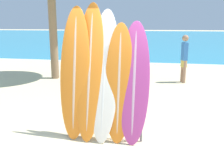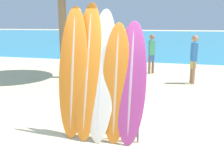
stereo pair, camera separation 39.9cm
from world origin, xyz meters
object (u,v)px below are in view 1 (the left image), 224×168
(surfboard_slot_0, at_px, (75,73))
(surfboard_slot_2, at_px, (104,76))
(surfboard_slot_3, at_px, (119,83))
(person_near_water, at_px, (184,57))
(surfboard_slot_1, at_px, (90,72))
(person_mid_beach, at_px, (142,52))
(surfboard_rack, at_px, (104,115))
(surfboard_slot_4, at_px, (134,83))

(surfboard_slot_0, bearing_deg, surfboard_slot_2, 3.24)
(surfboard_slot_3, height_order, person_near_water, surfboard_slot_3)
(surfboard_slot_0, distance_m, surfboard_slot_1, 0.29)
(person_mid_beach, bearing_deg, surfboard_slot_2, 54.83)
(surfboard_rack, xyz_separation_m, surfboard_slot_3, (0.29, 0.02, 0.64))
(surfboard_slot_2, xyz_separation_m, person_mid_beach, (0.11, 7.02, -0.30))
(surfboard_rack, distance_m, surfboard_slot_4, 0.87)
(person_near_water, bearing_deg, surfboard_slot_1, -41.75)
(surfboard_rack, distance_m, person_near_water, 5.78)
(surfboard_slot_1, bearing_deg, surfboard_slot_3, -5.03)
(surfboard_rack, height_order, surfboard_slot_2, surfboard_slot_2)
(surfboard_slot_0, distance_m, person_near_water, 5.94)
(surfboard_slot_1, relative_size, person_mid_beach, 1.51)
(person_near_water, xyz_separation_m, person_mid_beach, (-1.74, 1.63, -0.03))
(person_near_water, relative_size, person_mid_beach, 1.03)
(surfboard_slot_3, bearing_deg, person_mid_beach, 91.50)
(surfboard_slot_2, relative_size, person_near_water, 1.39)
(surfboard_slot_3, xyz_separation_m, person_near_water, (1.55, 5.43, -0.14))
(surfboard_slot_1, distance_m, person_mid_beach, 7.03)
(surfboard_slot_0, bearing_deg, surfboard_slot_1, 7.29)
(surfboard_slot_1, xyz_separation_m, person_mid_beach, (0.39, 7.01, -0.37))
(person_near_water, bearing_deg, surfboard_slot_4, -33.33)
(surfboard_slot_2, bearing_deg, surfboard_slot_1, 179.12)
(surfboard_rack, relative_size, surfboard_slot_3, 0.67)
(surfboard_slot_3, bearing_deg, surfboard_rack, -176.04)
(surfboard_rack, distance_m, surfboard_slot_2, 0.77)
(surfboard_rack, relative_size, person_near_water, 0.84)
(surfboard_slot_3, bearing_deg, person_near_water, 74.04)
(surfboard_slot_1, relative_size, surfboard_slot_2, 1.05)
(surfboard_rack, relative_size, surfboard_slot_4, 0.66)
(surfboard_slot_0, distance_m, person_mid_beach, 7.09)
(surfboard_slot_0, bearing_deg, surfboard_rack, -3.38)
(surfboard_slot_2, distance_m, person_near_water, 5.70)
(surfboard_slot_2, xyz_separation_m, person_near_water, (1.85, 5.39, -0.27))
(surfboard_slot_0, bearing_deg, surfboard_slot_4, -0.32)
(surfboard_rack, distance_m, surfboard_slot_3, 0.70)
(surfboard_slot_2, distance_m, surfboard_slot_3, 0.32)
(surfboard_rack, distance_m, person_mid_beach, 7.10)
(surfboard_slot_1, distance_m, surfboard_slot_2, 0.29)
(surfboard_rack, height_order, person_mid_beach, person_mid_beach)
(surfboard_rack, xyz_separation_m, surfboard_slot_0, (-0.58, 0.03, 0.80))
(surfboard_slot_1, xyz_separation_m, surfboard_slot_3, (0.58, -0.05, -0.19))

